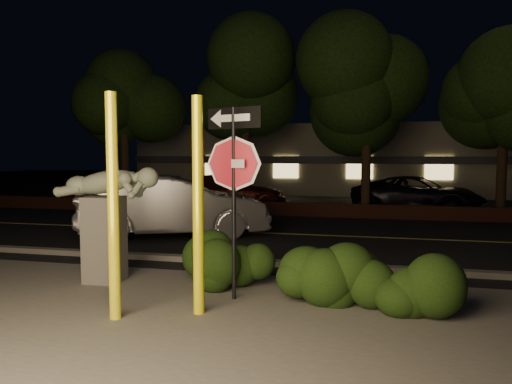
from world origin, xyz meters
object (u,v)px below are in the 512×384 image
silver_sedan (174,206)px  parked_car_dark (417,194)px  parked_car_red (118,190)px  parked_car_darkred (229,192)px  sculpture (106,212)px  yellow_pole_left (113,208)px  yellow_pole_right (198,207)px  signpost (234,164)px

silver_sedan → parked_car_dark: size_ratio=1.02×
parked_car_red → parked_car_darkred: bearing=-95.7°
sculpture → parked_car_darkred: bearing=93.8°
yellow_pole_left → parked_car_darkred: 14.50m
yellow_pole_left → parked_car_dark: yellow_pole_left is taller
sculpture → parked_car_red: 13.76m
parked_car_darkred → sculpture: bearing=170.5°
yellow_pole_left → parked_car_dark: (5.14, 14.82, -0.88)m
silver_sedan → parked_car_darkred: bearing=-19.8°
silver_sedan → parked_car_dark: (7.13, 8.01, -0.15)m
yellow_pole_right → sculpture: size_ratio=1.50×
parked_car_darkred → silver_sedan: bearing=168.9°
sculpture → yellow_pole_right: bearing=-33.1°
sculpture → parked_car_dark: (6.33, 13.00, -0.58)m
yellow_pole_right → silver_sedan: bearing=115.9°
yellow_pole_left → yellow_pole_right: yellow_pole_left is taller
yellow_pole_left → parked_car_dark: bearing=70.9°
yellow_pole_right → parked_car_darkred: yellow_pole_right is taller
yellow_pole_left → silver_sedan: bearing=106.3°
yellow_pole_right → parked_car_dark: 14.91m
sculpture → yellow_pole_left: bearing=-59.6°
signpost → sculpture: signpost is taller
yellow_pole_right → silver_sedan: yellow_pole_right is taller
signpost → silver_sedan: size_ratio=0.59×
parked_car_darkred → parked_car_dark: (7.79, 0.59, -0.00)m
silver_sedan → yellow_pole_left: bearing=171.4°
yellow_pole_right → silver_sedan: 7.05m
silver_sedan → parked_car_darkred: silver_sedan is taller
signpost → parked_car_red: bearing=147.8°
sculpture → parked_car_darkred: size_ratio=0.43×
signpost → sculpture: (-2.56, 0.51, -0.88)m
signpost → yellow_pole_left: bearing=-114.1°
parked_car_red → parked_car_dark: size_ratio=0.81×
signpost → parked_car_darkred: signpost is taller
yellow_pole_left → parked_car_dark: size_ratio=0.62×
signpost → parked_car_darkred: size_ratio=0.62×
yellow_pole_right → signpost: (0.30, 0.81, 0.60)m
parked_car_red → silver_sedan: bearing=-150.3°
silver_sedan → parked_car_red: 9.14m
yellow_pole_right → silver_sedan: (-3.06, 6.30, -0.72)m
signpost → silver_sedan: 6.57m
silver_sedan → parked_car_red: (-5.74, 7.11, -0.15)m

